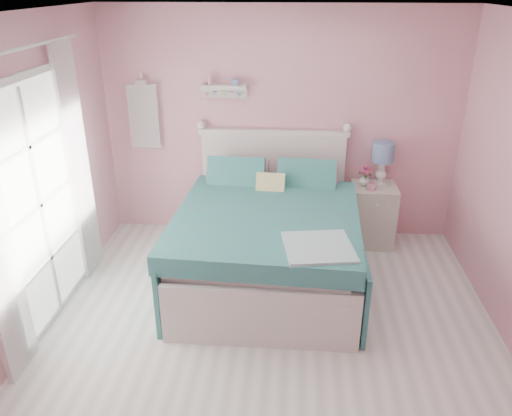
# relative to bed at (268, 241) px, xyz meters

# --- Properties ---
(floor) EXTENTS (4.50, 4.50, 0.00)m
(floor) POSITION_rel_bed_xyz_m (0.08, -1.15, -0.42)
(floor) COLOR beige
(floor) RESTS_ON ground
(room_shell) EXTENTS (4.50, 4.50, 4.50)m
(room_shell) POSITION_rel_bed_xyz_m (0.08, -1.15, 1.16)
(room_shell) COLOR pink
(room_shell) RESTS_ON floor
(bed) EXTENTS (1.81, 2.23, 1.27)m
(bed) POSITION_rel_bed_xyz_m (0.00, 0.00, 0.00)
(bed) COLOR silver
(bed) RESTS_ON floor
(nightstand) EXTENTS (0.49, 0.48, 0.71)m
(nightstand) POSITION_rel_bed_xyz_m (1.15, 0.84, -0.06)
(nightstand) COLOR beige
(nightstand) RESTS_ON floor
(table_lamp) EXTENTS (0.24, 0.24, 0.48)m
(table_lamp) POSITION_rel_bed_xyz_m (1.22, 0.92, 0.63)
(table_lamp) COLOR white
(table_lamp) RESTS_ON nightstand
(vase) EXTENTS (0.15, 0.15, 0.14)m
(vase) POSITION_rel_bed_xyz_m (1.03, 0.85, 0.36)
(vase) COLOR silver
(vase) RESTS_ON nightstand
(teacup) EXTENTS (0.11, 0.11, 0.08)m
(teacup) POSITION_rel_bed_xyz_m (1.09, 0.73, 0.33)
(teacup) COLOR pink
(teacup) RESTS_ON nightstand
(roses) EXTENTS (0.14, 0.11, 0.12)m
(roses) POSITION_rel_bed_xyz_m (1.03, 0.85, 0.47)
(roses) COLOR #C0416E
(roses) RESTS_ON vase
(wall_shelf) EXTENTS (0.50, 0.15, 0.25)m
(wall_shelf) POSITION_rel_bed_xyz_m (-0.55, 1.04, 1.31)
(wall_shelf) COLOR silver
(wall_shelf) RESTS_ON room_shell
(hanging_dress) EXTENTS (0.34, 0.03, 0.72)m
(hanging_dress) POSITION_rel_bed_xyz_m (-1.48, 1.03, 0.98)
(hanging_dress) COLOR white
(hanging_dress) RESTS_ON room_shell
(french_door) EXTENTS (0.04, 1.32, 2.16)m
(french_door) POSITION_rel_bed_xyz_m (-1.90, -0.75, 0.65)
(french_door) COLOR silver
(french_door) RESTS_ON floor
(curtain_far) EXTENTS (0.04, 0.40, 2.32)m
(curtain_far) POSITION_rel_bed_xyz_m (-1.84, -0.01, 0.76)
(curtain_far) COLOR white
(curtain_far) RESTS_ON floor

